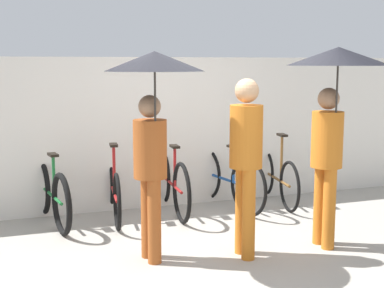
# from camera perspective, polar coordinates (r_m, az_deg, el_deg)

# --- Properties ---
(ground_plane) EXTENTS (30.00, 30.00, 0.00)m
(ground_plane) POSITION_cam_1_polar(r_m,az_deg,el_deg) (5.30, 3.84, -12.41)
(ground_plane) COLOR #9E998E
(back_wall) EXTENTS (11.00, 0.12, 1.98)m
(back_wall) POSITION_cam_1_polar(r_m,az_deg,el_deg) (7.10, -3.10, 1.23)
(back_wall) COLOR silver
(back_wall) RESTS_ON ground
(parked_bicycle_0) EXTENTS (0.45, 1.66, 0.97)m
(parked_bicycle_0) POSITION_cam_1_polar(r_m,az_deg,el_deg) (6.58, -14.80, -5.14)
(parked_bicycle_0) COLOR black
(parked_bicycle_0) RESTS_ON ground
(parked_bicycle_1) EXTENTS (0.44, 1.72, 1.11)m
(parked_bicycle_1) POSITION_cam_1_polar(r_m,az_deg,el_deg) (6.70, -8.39, -4.75)
(parked_bicycle_1) COLOR black
(parked_bicycle_1) RESTS_ON ground
(parked_bicycle_2) EXTENTS (0.44, 1.74, 1.01)m
(parked_bicycle_2) POSITION_cam_1_polar(r_m,az_deg,el_deg) (6.86, -2.21, -4.13)
(parked_bicycle_2) COLOR black
(parked_bicycle_2) RESTS_ON ground
(parked_bicycle_3) EXTENTS (0.50, 1.74, 1.01)m
(parked_bicycle_3) POSITION_cam_1_polar(r_m,az_deg,el_deg) (7.11, 3.58, -3.65)
(parked_bicycle_3) COLOR black
(parked_bicycle_3) RESTS_ON ground
(parked_bicycle_4) EXTENTS (0.44, 1.62, 1.06)m
(parked_bicycle_4) POSITION_cam_1_polar(r_m,az_deg,el_deg) (7.42, 9.00, -3.45)
(parked_bicycle_4) COLOR black
(parked_bicycle_4) RESTS_ON ground
(pedestrian_leading) EXTENTS (0.91, 0.91, 2.01)m
(pedestrian_leading) POSITION_cam_1_polar(r_m,az_deg,el_deg) (4.93, -4.19, 4.39)
(pedestrian_leading) COLOR #9E4C1E
(pedestrian_leading) RESTS_ON ground
(pedestrian_center) EXTENTS (0.32, 0.32, 1.76)m
(pedestrian_center) POSITION_cam_1_polar(r_m,az_deg,el_deg) (5.19, 5.77, -0.99)
(pedestrian_center) COLOR #C66B1E
(pedestrian_center) RESTS_ON ground
(pedestrian_trailing) EXTENTS (1.00, 1.00, 2.05)m
(pedestrian_trailing) POSITION_cam_1_polar(r_m,az_deg,el_deg) (5.49, 14.91, 5.37)
(pedestrian_trailing) COLOR #C66B1E
(pedestrian_trailing) RESTS_ON ground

